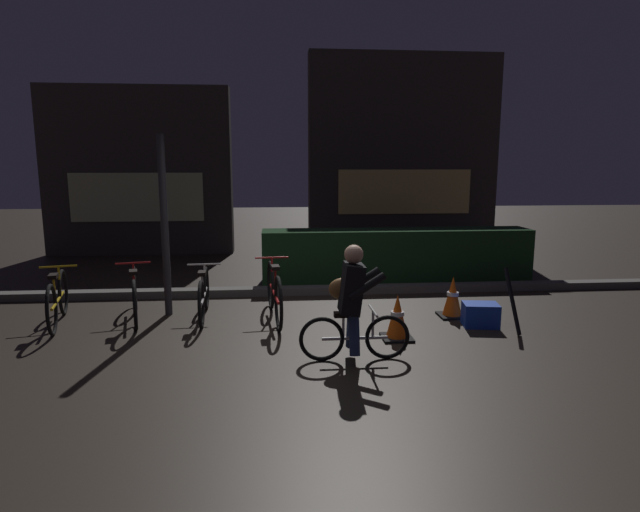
{
  "coord_description": "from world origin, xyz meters",
  "views": [
    {
      "loc": [
        -0.38,
        -6.0,
        2.05
      ],
      "look_at": [
        0.2,
        0.6,
        0.9
      ],
      "focal_mm": 29.33,
      "sensor_mm": 36.0,
      "label": 1
    }
  ],
  "objects_px": {
    "parked_bike_left_mid": "(135,295)",
    "parked_bike_leftmost": "(58,299)",
    "closed_umbrella": "(512,301)",
    "cyclist": "(352,302)",
    "parked_bike_center_right": "(274,293)",
    "traffic_cone_far": "(453,297)",
    "traffic_cone_near": "(397,318)",
    "parked_bike_center_left": "(204,294)",
    "blue_crate": "(480,315)",
    "street_post": "(165,227)"
  },
  "relations": [
    {
      "from": "parked_bike_center_right",
      "to": "cyclist",
      "type": "distance_m",
      "value": 1.8
    },
    {
      "from": "street_post",
      "to": "parked_bike_leftmost",
      "type": "xyz_separation_m",
      "value": [
        -1.34,
        -0.34,
        -0.9
      ]
    },
    {
      "from": "parked_bike_left_mid",
      "to": "parked_bike_center_left",
      "type": "distance_m",
      "value": 0.91
    },
    {
      "from": "parked_bike_left_mid",
      "to": "traffic_cone_far",
      "type": "relative_size",
      "value": 2.79
    },
    {
      "from": "street_post",
      "to": "blue_crate",
      "type": "distance_m",
      "value": 4.35
    },
    {
      "from": "parked_bike_center_left",
      "to": "traffic_cone_far",
      "type": "xyz_separation_m",
      "value": [
        3.39,
        -0.26,
        -0.05
      ]
    },
    {
      "from": "parked_bike_left_mid",
      "to": "traffic_cone_far",
      "type": "xyz_separation_m",
      "value": [
        4.3,
        -0.25,
        -0.07
      ]
    },
    {
      "from": "blue_crate",
      "to": "traffic_cone_far",
      "type": "bearing_deg",
      "value": 115.98
    },
    {
      "from": "parked_bike_leftmost",
      "to": "parked_bike_left_mid",
      "type": "xyz_separation_m",
      "value": [
        0.94,
        0.14,
        0.0
      ]
    },
    {
      "from": "blue_crate",
      "to": "cyclist",
      "type": "bearing_deg",
      "value": -150.93
    },
    {
      "from": "parked_bike_left_mid",
      "to": "closed_umbrella",
      "type": "distance_m",
      "value": 4.9
    },
    {
      "from": "parked_bike_center_right",
      "to": "traffic_cone_far",
      "type": "height_order",
      "value": "parked_bike_center_right"
    },
    {
      "from": "parked_bike_center_right",
      "to": "traffic_cone_near",
      "type": "xyz_separation_m",
      "value": [
        1.46,
        -0.96,
        -0.1
      ]
    },
    {
      "from": "parked_bike_leftmost",
      "to": "traffic_cone_near",
      "type": "xyz_separation_m",
      "value": [
        4.27,
        -0.96,
        -0.07
      ]
    },
    {
      "from": "traffic_cone_far",
      "to": "blue_crate",
      "type": "relative_size",
      "value": 1.28
    },
    {
      "from": "cyclist",
      "to": "closed_umbrella",
      "type": "bearing_deg",
      "value": 19.68
    },
    {
      "from": "closed_umbrella",
      "to": "cyclist",
      "type": "bearing_deg",
      "value": 100.52
    },
    {
      "from": "parked_bike_leftmost",
      "to": "traffic_cone_near",
      "type": "distance_m",
      "value": 4.38
    },
    {
      "from": "parked_bike_center_left",
      "to": "traffic_cone_near",
      "type": "bearing_deg",
      "value": -117.9
    },
    {
      "from": "blue_crate",
      "to": "cyclist",
      "type": "relative_size",
      "value": 0.35
    },
    {
      "from": "parked_bike_leftmost",
      "to": "parked_bike_center_left",
      "type": "bearing_deg",
      "value": -98.81
    },
    {
      "from": "parked_bike_center_left",
      "to": "traffic_cone_far",
      "type": "distance_m",
      "value": 3.4
    },
    {
      "from": "parked_bike_center_left",
      "to": "closed_umbrella",
      "type": "xyz_separation_m",
      "value": [
        3.9,
        -0.96,
        0.07
      ]
    },
    {
      "from": "parked_bike_center_left",
      "to": "blue_crate",
      "type": "bearing_deg",
      "value": -104.36
    },
    {
      "from": "traffic_cone_near",
      "to": "closed_umbrella",
      "type": "distance_m",
      "value": 1.5
    },
    {
      "from": "parked_bike_left_mid",
      "to": "parked_bike_center_right",
      "type": "bearing_deg",
      "value": -108.67
    },
    {
      "from": "parked_bike_center_left",
      "to": "blue_crate",
      "type": "height_order",
      "value": "parked_bike_center_left"
    },
    {
      "from": "parked_bike_left_mid",
      "to": "parked_bike_leftmost",
      "type": "bearing_deg",
      "value": 83.89
    },
    {
      "from": "parked_bike_leftmost",
      "to": "closed_umbrella",
      "type": "height_order",
      "value": "closed_umbrella"
    },
    {
      "from": "parked_bike_leftmost",
      "to": "parked_bike_center_right",
      "type": "distance_m",
      "value": 2.81
    },
    {
      "from": "parked_bike_center_right",
      "to": "closed_umbrella",
      "type": "height_order",
      "value": "parked_bike_center_right"
    },
    {
      "from": "parked_bike_left_mid",
      "to": "parked_bike_center_right",
      "type": "distance_m",
      "value": 1.87
    },
    {
      "from": "parked_bike_center_left",
      "to": "blue_crate",
      "type": "xyz_separation_m",
      "value": [
        3.6,
        -0.71,
        -0.17
      ]
    },
    {
      "from": "street_post",
      "to": "blue_crate",
      "type": "bearing_deg",
      "value": -12.32
    },
    {
      "from": "closed_umbrella",
      "to": "traffic_cone_near",
      "type": "bearing_deg",
      "value": 86.45
    },
    {
      "from": "parked_bike_leftmost",
      "to": "traffic_cone_near",
      "type": "height_order",
      "value": "parked_bike_leftmost"
    },
    {
      "from": "parked_bike_left_mid",
      "to": "cyclist",
      "type": "relative_size",
      "value": 1.25
    },
    {
      "from": "parked_bike_left_mid",
      "to": "closed_umbrella",
      "type": "xyz_separation_m",
      "value": [
        4.81,
        -0.95,
        0.06
      ]
    },
    {
      "from": "street_post",
      "to": "parked_bike_center_left",
      "type": "xyz_separation_m",
      "value": [
        0.52,
        -0.19,
        -0.91
      ]
    },
    {
      "from": "parked_bike_leftmost",
      "to": "parked_bike_center_right",
      "type": "relative_size",
      "value": 0.89
    },
    {
      "from": "parked_bike_center_left",
      "to": "parked_bike_leftmost",
      "type": "bearing_deg",
      "value": 91.25
    },
    {
      "from": "parked_bike_center_right",
      "to": "closed_umbrella",
      "type": "relative_size",
      "value": 2.05
    },
    {
      "from": "parked_bike_center_left",
      "to": "closed_umbrella",
      "type": "distance_m",
      "value": 4.02
    },
    {
      "from": "parked_bike_left_mid",
      "to": "parked_bike_center_right",
      "type": "xyz_separation_m",
      "value": [
        1.87,
        -0.14,
        0.03
      ]
    },
    {
      "from": "parked_bike_left_mid",
      "to": "closed_umbrella",
      "type": "relative_size",
      "value": 1.84
    },
    {
      "from": "parked_bike_center_left",
      "to": "street_post",
      "type": "bearing_deg",
      "value": 66.23
    },
    {
      "from": "street_post",
      "to": "parked_bike_center_right",
      "type": "distance_m",
      "value": 1.74
    },
    {
      "from": "parked_bike_center_left",
      "to": "blue_crate",
      "type": "relative_size",
      "value": 3.47
    },
    {
      "from": "traffic_cone_near",
      "to": "traffic_cone_far",
      "type": "bearing_deg",
      "value": 41.2
    },
    {
      "from": "parked_bike_left_mid",
      "to": "traffic_cone_near",
      "type": "relative_size",
      "value": 2.87
    }
  ]
}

